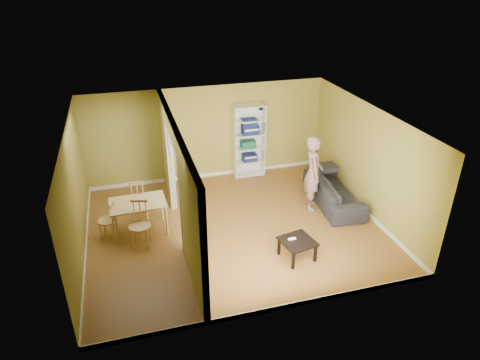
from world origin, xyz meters
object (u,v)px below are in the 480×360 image
Objects in this scene: person at (314,167)px; coffee_table at (297,243)px; chair_left at (107,219)px; chair_far at (139,198)px; sofa at (334,188)px; dining_table at (138,205)px; chair_near at (140,225)px; bookshelf at (248,140)px.

person reaches higher than coffee_table.
person is at bearing 106.95° from chair_left.
chair_left is 0.98m from chair_far.
person is (-0.63, -0.05, 0.67)m from sofa.
chair_far is at bearing 85.08° from dining_table.
dining_table is 0.63m from chair_far.
dining_table is at bearing 148.24° from coffee_table.
person is at bearing 99.77° from sofa.
dining_table is at bearing 103.11° from chair_near.
bookshelf is 3.55m from chair_far.
chair_near is at bearing 94.78° from chair_far.
person reaches higher than sofa.
coffee_table is at bearing 80.76° from chair_left.
chair_left is at bearing -150.47° from bookshelf.
bookshelf reaches higher than sofa.
chair_left is (-3.70, 1.85, 0.08)m from coffee_table.
bookshelf reaches higher than dining_table.
chair_near is at bearing 113.64° from person.
dining_table is (-3.19, -2.18, -0.35)m from bookshelf.
coffee_table is at bearing 165.24° from person.
chair_left is 0.85× the size of chair_far.
sofa is at bearing -54.13° from bookshelf.
chair_left is (-3.88, -2.20, -0.59)m from bookshelf.
sofa is 3.51× the size of coffee_table.
chair_far is (-3.14, -1.57, -0.51)m from bookshelf.
sofa is at bearing -68.94° from person.
bookshelf is 2.02× the size of chair_near.
chair_near reaches higher than coffee_table.
dining_table is (-4.14, 0.05, -0.42)m from person.
chair_far is at bearing 88.23° from sofa.
chair_left reaches higher than sofa.
chair_near is (-0.02, -0.54, -0.17)m from dining_table.
chair_near is (0.67, -0.52, 0.07)m from chair_left.
person is 1.82× the size of dining_table.
dining_table is at bearing -145.69° from bookshelf.
sofa reaches higher than coffee_table.
bookshelf is 4.24m from chair_near.
sofa is 4.76m from chair_far.
coffee_table is at bearing 148.49° from chair_far.
chair_far reaches higher than coffee_table.
coffee_table is at bearing -31.76° from dining_table.
bookshelf is at bearing 34.31° from dining_table.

